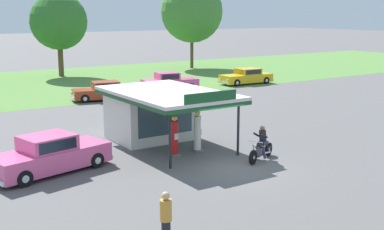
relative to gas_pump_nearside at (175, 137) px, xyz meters
The scene contains 13 objects.
ground_plane 3.18m from the gas_pump_nearside, 65.85° to the right, with size 300.00×300.00×0.00m, color #5B5959.
grass_verge_strip 27.25m from the gas_pump_nearside, 87.37° to the left, with size 120.00×24.00×0.01m, color #56843D.
service_station_kiosk 3.16m from the gas_pump_nearside, 77.83° to the left, with size 4.61×7.35×3.22m.
gas_pump_nearside is the anchor object (origin of this frame).
gas_pump_offside 1.29m from the gas_pump_nearside, ahead, with size 0.44×0.44×2.01m.
motorcycle_with_rider 4.03m from the gas_pump_nearside, 43.67° to the right, with size 2.09×1.02×1.58m.
featured_classic_sedan 5.70m from the gas_pump_nearside, behind, with size 5.41×2.95×1.61m.
parked_car_back_row_centre_right 20.09m from the gas_pump_nearside, 59.54° to the left, with size 5.13×2.75×1.57m.
parked_car_back_row_right 24.81m from the gas_pump_nearside, 42.52° to the left, with size 5.27×2.19×1.46m.
parked_car_back_row_far_left 16.36m from the gas_pump_nearside, 77.59° to the left, with size 5.06×2.75×1.43m.
bystander_standing_back_lot 9.51m from the gas_pump_nearside, 123.19° to the right, with size 0.34×0.34×1.72m.
tree_oak_right 33.01m from the gas_pump_nearside, 79.98° to the left, with size 5.89×5.89×8.65m.
tree_oak_centre 38.45m from the gas_pump_nearside, 54.91° to the left, with size 7.36×7.36×10.39m.
Camera 1 is at (-13.14, -16.51, 6.58)m, focal length 46.89 mm.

